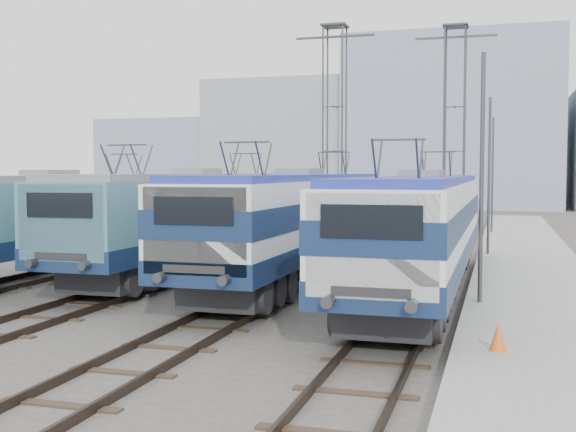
# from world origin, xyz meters

# --- Properties ---
(ground) EXTENTS (160.00, 160.00, 0.00)m
(ground) POSITION_xyz_m (0.00, 0.00, 0.00)
(ground) COLOR #514C47
(platform) EXTENTS (4.00, 70.00, 0.30)m
(platform) POSITION_xyz_m (10.20, 8.00, 0.15)
(platform) COLOR #9E9E99
(platform) RESTS_ON ground
(locomotive_far_left) EXTENTS (2.86, 18.09, 3.40)m
(locomotive_far_left) POSITION_xyz_m (-6.75, 4.60, 2.25)
(locomotive_far_left) COLOR #15284D
(locomotive_far_left) RESTS_ON ground
(locomotive_center_left) EXTENTS (2.91, 18.40, 3.46)m
(locomotive_center_left) POSITION_xyz_m (-2.25, 7.71, 2.29)
(locomotive_center_left) COLOR #15284D
(locomotive_center_left) RESTS_ON ground
(locomotive_center_right) EXTENTS (2.90, 18.34, 3.45)m
(locomotive_center_right) POSITION_xyz_m (2.25, 6.36, 2.34)
(locomotive_center_right) COLOR #15284D
(locomotive_center_right) RESTS_ON ground
(locomotive_far_right) EXTENTS (2.85, 18.05, 3.39)m
(locomotive_far_right) POSITION_xyz_m (6.75, 4.34, 2.30)
(locomotive_far_right) COLOR #15284D
(locomotive_far_right) RESTS_ON ground
(catenary_tower_west) EXTENTS (4.50, 1.20, 12.00)m
(catenary_tower_west) POSITION_xyz_m (0.00, 22.00, 6.64)
(catenary_tower_west) COLOR #3F4247
(catenary_tower_west) RESTS_ON ground
(catenary_tower_east) EXTENTS (4.50, 1.20, 12.00)m
(catenary_tower_east) POSITION_xyz_m (6.50, 24.00, 6.64)
(catenary_tower_east) COLOR #3F4247
(catenary_tower_east) RESTS_ON ground
(mast_front) EXTENTS (0.12, 0.12, 7.00)m
(mast_front) POSITION_xyz_m (8.60, 2.00, 3.50)
(mast_front) COLOR #3F4247
(mast_front) RESTS_ON ground
(mast_mid) EXTENTS (0.12, 0.12, 7.00)m
(mast_mid) POSITION_xyz_m (8.60, 14.00, 3.50)
(mast_mid) COLOR #3F4247
(mast_mid) RESTS_ON ground
(mast_rear) EXTENTS (0.12, 0.12, 7.00)m
(mast_rear) POSITION_xyz_m (8.60, 26.00, 3.50)
(mast_rear) COLOR #3F4247
(mast_rear) RESTS_ON ground
(safety_cone) EXTENTS (0.34, 0.34, 0.58)m
(safety_cone) POSITION_xyz_m (9.10, -3.41, 0.59)
(safety_cone) COLOR orange
(safety_cone) RESTS_ON platform
(building_west) EXTENTS (18.00, 12.00, 14.00)m
(building_west) POSITION_xyz_m (-14.00, 62.00, 7.00)
(building_west) COLOR #969EA7
(building_west) RESTS_ON ground
(building_center) EXTENTS (22.00, 14.00, 18.00)m
(building_center) POSITION_xyz_m (4.00, 62.00, 9.00)
(building_center) COLOR #9199B0
(building_center) RESTS_ON ground
(building_far_west) EXTENTS (14.00, 10.00, 10.00)m
(building_far_west) POSITION_xyz_m (-30.00, 62.00, 5.00)
(building_far_west) COLOR #9199B0
(building_far_west) RESTS_ON ground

